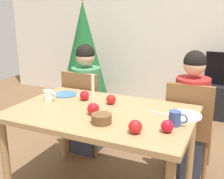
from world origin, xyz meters
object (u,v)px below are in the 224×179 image
(plate_left, at_px, (65,94))
(apple_by_right_mug, at_px, (85,96))
(chair_right, at_px, (189,124))
(bowl_walnuts, at_px, (101,119))
(christmas_tree, at_px, (84,51))
(mug_right, at_px, (175,118))
(candle_centerpiece, at_px, (93,106))
(mug_left, at_px, (48,95))
(person_right_child, at_px, (190,117))
(plate_right, at_px, (185,115))
(dining_table, at_px, (101,121))
(apple_far_edge, at_px, (111,99))
(chair_left, at_px, (85,107))
(apple_near_candle, at_px, (167,126))
(person_left_child, at_px, (86,101))
(apple_by_left_plate, at_px, (135,127))

(plate_left, xyz_separation_m, apple_by_right_mug, (0.24, -0.06, 0.04))
(chair_right, bearing_deg, bowl_walnuts, -119.67)
(christmas_tree, bearing_deg, mug_right, -46.87)
(candle_centerpiece, distance_m, mug_right, 0.60)
(chair_right, xyz_separation_m, mug_left, (-1.11, -0.57, 0.28))
(person_right_child, relative_size, christmas_tree, 0.69)
(plate_right, xyz_separation_m, mug_right, (-0.03, -0.20, 0.05))
(person_right_child, bearing_deg, chair_right, -90.00)
(dining_table, height_order, bowl_walnuts, bowl_walnuts)
(apple_by_right_mug, height_order, apple_far_edge, apple_by_right_mug)
(chair_left, xyz_separation_m, apple_near_candle, (1.06, -0.78, 0.28))
(dining_table, bearing_deg, person_left_child, 128.03)
(apple_near_candle, xyz_separation_m, apple_by_left_plate, (-0.18, -0.10, 0.00))
(chair_right, xyz_separation_m, apple_by_left_plate, (-0.20, -0.88, 0.28))
(candle_centerpiece, xyz_separation_m, mug_right, (0.60, 0.05, -0.01))
(person_right_child, bearing_deg, person_left_child, 180.00)
(plate_right, bearing_deg, mug_right, -97.84)
(person_right_child, relative_size, plate_left, 5.64)
(plate_right, bearing_deg, apple_far_edge, 177.66)
(chair_right, bearing_deg, apple_far_edge, -143.60)
(chair_left, xyz_separation_m, plate_left, (0.01, -0.37, 0.24))
(apple_by_left_plate, bearing_deg, apple_far_edge, 129.78)
(chair_left, xyz_separation_m, person_left_child, (0.00, 0.03, 0.06))
(bowl_walnuts, bearing_deg, apple_far_edge, 105.60)
(chair_right, height_order, apple_by_left_plate, chair_right)
(apple_near_candle, bearing_deg, chair_left, 143.55)
(candle_centerpiece, bearing_deg, person_right_child, 50.60)
(dining_table, relative_size, apple_far_edge, 17.32)
(chair_left, xyz_separation_m, apple_by_left_plate, (0.88, -0.88, 0.28))
(candle_centerpiece, relative_size, bowl_walnuts, 2.17)
(candle_centerpiece, relative_size, apple_by_left_plate, 3.44)
(apple_far_edge, bearing_deg, apple_by_right_mug, -179.58)
(person_right_child, bearing_deg, chair_left, -178.28)
(plate_right, xyz_separation_m, apple_near_candle, (-0.05, -0.33, 0.03))
(chair_left, distance_m, plate_left, 0.44)
(chair_right, xyz_separation_m, bowl_walnuts, (-0.47, -0.82, 0.27))
(bowl_walnuts, bearing_deg, apple_by_left_plate, -11.94)
(apple_far_edge, bearing_deg, person_right_child, 38.42)
(mug_right, bearing_deg, apple_far_edge, 158.83)
(candle_centerpiece, height_order, apple_by_left_plate, candle_centerpiece)
(dining_table, bearing_deg, plate_left, 154.09)
(person_left_child, relative_size, mug_right, 9.16)
(mug_right, relative_size, apple_far_edge, 1.58)
(person_left_child, relative_size, apple_by_right_mug, 14.04)
(apple_by_left_plate, distance_m, apple_by_right_mug, 0.77)
(chair_right, height_order, christmas_tree, christmas_tree)
(candle_centerpiece, distance_m, apple_by_right_mug, 0.36)
(chair_left, bearing_deg, dining_table, -50.51)
(mug_left, bearing_deg, christmas_tree, 111.76)
(person_right_child, height_order, apple_by_left_plate, person_right_child)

